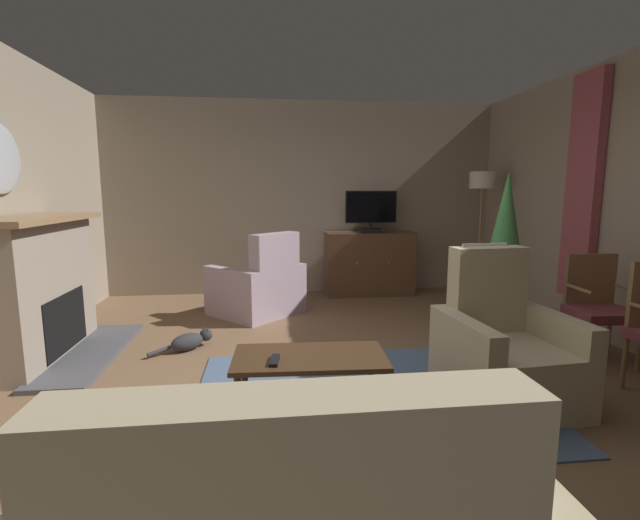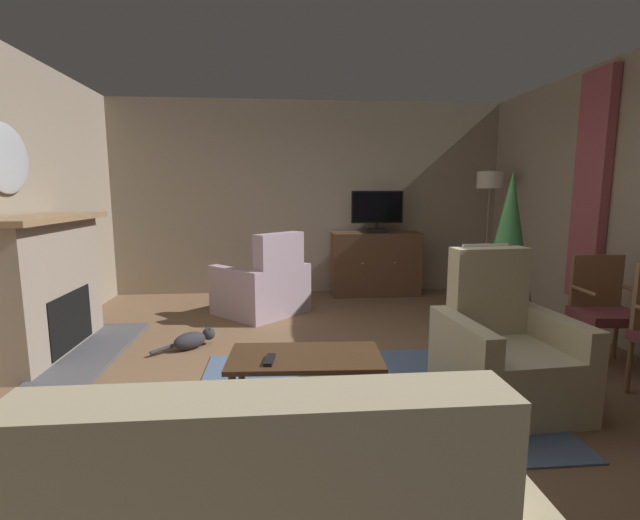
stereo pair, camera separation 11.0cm
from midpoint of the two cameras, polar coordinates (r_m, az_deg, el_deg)
ground_plane at (r=3.76m, az=2.95°, el=-15.03°), size 6.26×6.98×0.04m
wall_back at (r=6.66m, az=-0.87°, el=7.88°), size 6.26×0.10×2.79m
curtain_panel_far at (r=5.46m, az=31.87°, el=7.87°), size 0.10×0.44×2.35m
rug_central at (r=3.43m, az=6.27°, el=-17.06°), size 2.44×1.85×0.01m
fireplace at (r=4.73m, az=-30.89°, el=-3.29°), size 0.87×1.64×1.28m
wall_mirror_oval at (r=4.77m, az=-34.71°, el=10.63°), size 0.06×0.71×0.61m
tv_cabinet at (r=6.54m, az=7.56°, el=-0.67°), size 1.27×0.46×0.92m
television at (r=6.41m, az=7.81°, el=6.30°), size 0.73×0.20×0.59m
coffee_table at (r=2.89m, az=-0.78°, el=-13.24°), size 0.98×0.54×0.48m
tv_remote at (r=2.77m, az=-5.32°, el=-12.63°), size 0.07×0.18×0.02m
armchair_in_far_corner at (r=3.49m, az=23.33°, el=-11.23°), size 0.89×0.87×1.11m
armchair_by_fireplace at (r=5.53m, az=-6.66°, el=-3.60°), size 1.26×1.26×1.02m
side_chair_far_end at (r=4.59m, az=33.17°, el=-5.04°), size 0.52×0.47×0.95m
potted_plant_on_hearth_side at (r=4.47m, az=23.57°, el=0.62°), size 0.50×0.50×1.68m
cat at (r=4.50m, az=-15.31°, el=-9.80°), size 0.55×0.40×0.18m
floor_lamp at (r=6.57m, az=21.31°, el=7.53°), size 0.35×0.35×1.77m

